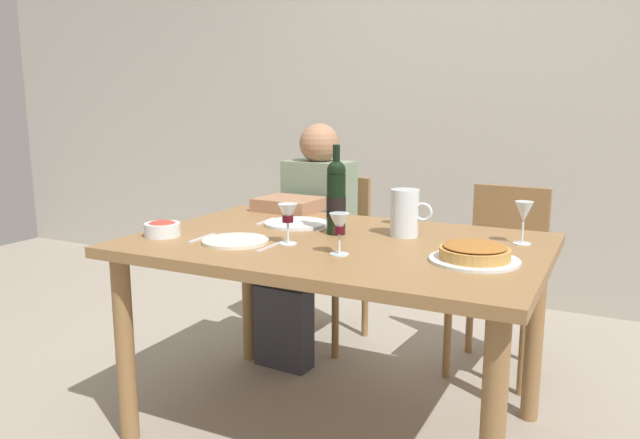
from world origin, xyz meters
name	(u,v)px	position (x,y,z in m)	size (l,w,h in m)	color
ground_plane	(336,428)	(0.00, 0.00, 0.00)	(8.00, 8.00, 0.00)	gray
back_wall	(466,80)	(0.00, 1.91, 1.40)	(8.00, 0.10, 2.80)	#B2ADA3
dining_table	(337,264)	(0.00, 0.00, 0.67)	(1.50, 1.00, 0.76)	olive
wine_bottle	(336,197)	(-0.05, 0.10, 0.90)	(0.08, 0.08, 0.35)	black
water_pitcher	(405,216)	(0.20, 0.18, 0.84)	(0.16, 0.11, 0.18)	silver
baked_tart	(475,253)	(0.53, -0.09, 0.79)	(0.29, 0.29, 0.06)	silver
salad_bowl	(162,228)	(-0.62, -0.24, 0.79)	(0.14, 0.14, 0.06)	silver
wine_glass_left_diner	(524,214)	(0.63, 0.24, 0.87)	(0.07, 0.07, 0.16)	silver
wine_glass_right_diner	(288,215)	(-0.13, -0.14, 0.87)	(0.07, 0.07, 0.15)	silver
wine_glass_centre	(407,200)	(0.15, 0.37, 0.87)	(0.07, 0.07, 0.15)	silver
wine_glass_spare	(339,226)	(0.10, -0.20, 0.86)	(0.07, 0.07, 0.14)	silver
dinner_plate_left_setting	(296,223)	(-0.27, 0.18, 0.77)	(0.27, 0.27, 0.01)	silver
dinner_plate_right_setting	(236,241)	(-0.31, -0.20, 0.77)	(0.24, 0.24, 0.01)	silver
fork_left_setting	(266,221)	(-0.42, 0.18, 0.76)	(0.16, 0.01, 0.01)	silver
knife_left_setting	(329,228)	(-0.12, 0.18, 0.76)	(0.18, 0.01, 0.01)	silver
knife_right_setting	(271,246)	(-0.16, -0.20, 0.76)	(0.18, 0.01, 0.01)	silver
spoon_right_setting	(202,238)	(-0.46, -0.20, 0.76)	(0.16, 0.01, 0.01)	silver
chair_left	(330,247)	(-0.45, 0.87, 0.50)	(0.42, 0.42, 0.87)	olive
diner_left	(308,234)	(-0.46, 0.64, 0.62)	(0.35, 0.52, 1.16)	gray
chair_right	(502,267)	(0.46, 0.88, 0.50)	(0.43, 0.43, 0.87)	olive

